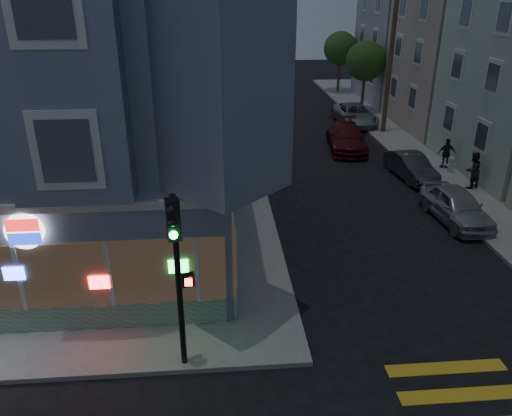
{
  "coord_description": "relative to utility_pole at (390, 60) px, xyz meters",
  "views": [
    {
      "loc": [
        0.63,
        -8.16,
        9.26
      ],
      "look_at": [
        1.91,
        6.89,
        2.47
      ],
      "focal_mm": 35.0,
      "sensor_mm": 36.0,
      "label": 1
    }
  ],
  "objects": [
    {
      "name": "corner_building",
      "position": [
        -18.0,
        -13.02,
        1.02
      ],
      "size": [
        14.6,
        14.6,
        11.4
      ],
      "color": "slate",
      "rests_on": "sidewalk_nw"
    },
    {
      "name": "row_house_c",
      "position": [
        7.5,
        1.0,
        -0.15
      ],
      "size": [
        12.0,
        8.6,
        9.0
      ],
      "primitive_type": "cube",
      "color": "beige",
      "rests_on": "sidewalk_ne"
    },
    {
      "name": "row_house_d",
      "position": [
        7.5,
        10.0,
        0.6
      ],
      "size": [
        12.0,
        8.6,
        10.5
      ],
      "primitive_type": "cube",
      "color": "#918D9B",
      "rests_on": "sidewalk_ne"
    },
    {
      "name": "utility_pole",
      "position": [
        0.0,
        0.0,
        0.0
      ],
      "size": [
        2.2,
        0.3,
        9.0
      ],
      "color": "#4C3826",
      "rests_on": "sidewalk_ne"
    },
    {
      "name": "street_tree_near",
      "position": [
        0.2,
        6.0,
        -0.86
      ],
      "size": [
        3.0,
        3.0,
        5.3
      ],
      "color": "#4C3826",
      "rests_on": "sidewalk_ne"
    },
    {
      "name": "street_tree_far",
      "position": [
        0.2,
        14.0,
        -0.86
      ],
      "size": [
        3.0,
        3.0,
        5.3
      ],
      "color": "#4C3826",
      "rests_on": "sidewalk_ne"
    },
    {
      "name": "pedestrian_a",
      "position": [
        0.99,
        -10.42,
        -3.74
      ],
      "size": [
        1.08,
        0.99,
        1.8
      ],
      "primitive_type": "imported",
      "rotation": [
        0.0,
        0.0,
        3.57
      ],
      "color": "black",
      "rests_on": "sidewalk_ne"
    },
    {
      "name": "pedestrian_b",
      "position": [
        1.0,
        -7.5,
        -3.83
      ],
      "size": [
        0.96,
        0.42,
        1.63
      ],
      "primitive_type": "imported",
      "rotation": [
        0.0,
        0.0,
        3.11
      ],
      "color": "#242028",
      "rests_on": "sidewalk_ne"
    },
    {
      "name": "parked_car_a",
      "position": [
        -1.3,
        -13.72,
        -4.08
      ],
      "size": [
        1.92,
        4.3,
        1.44
      ],
      "primitive_type": "imported",
      "rotation": [
        0.0,
        0.0,
        0.05
      ],
      "color": "#A7AAAF",
      "rests_on": "ground"
    },
    {
      "name": "parked_car_b",
      "position": [
        -1.3,
        -8.52,
        -4.16
      ],
      "size": [
        1.79,
        4.01,
        1.28
      ],
      "primitive_type": "imported",
      "rotation": [
        0.0,
        0.0,
        0.12
      ],
      "color": "#36393B",
      "rests_on": "ground"
    },
    {
      "name": "parked_car_c",
      "position": [
        -3.4,
        -3.32,
        -4.04
      ],
      "size": [
        2.7,
        5.4,
        1.5
      ],
      "primitive_type": "imported",
      "rotation": [
        0.0,
        0.0,
        -0.12
      ],
      "color": "#521216",
      "rests_on": "ground"
    },
    {
      "name": "parked_car_d",
      "position": [
        -1.3,
        2.47,
        -4.08
      ],
      "size": [
        2.44,
        5.17,
        1.43
      ],
      "primitive_type": "imported",
      "rotation": [
        0.0,
        0.0,
        0.01
      ],
      "color": "#999EA3",
      "rests_on": "ground"
    },
    {
      "name": "traffic_signal",
      "position": [
        -12.36,
        -21.82,
        -1.4
      ],
      "size": [
        0.59,
        0.54,
        4.8
      ],
      "rotation": [
        0.0,
        0.0,
        0.23
      ],
      "color": "black",
      "rests_on": "sidewalk_nw"
    },
    {
      "name": "fire_hydrant",
      "position": [
        1.0,
        -8.19,
        -4.2
      ],
      "size": [
        0.49,
        0.28,
        0.85
      ],
      "color": "silver",
      "rests_on": "sidewalk_ne"
    }
  ]
}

